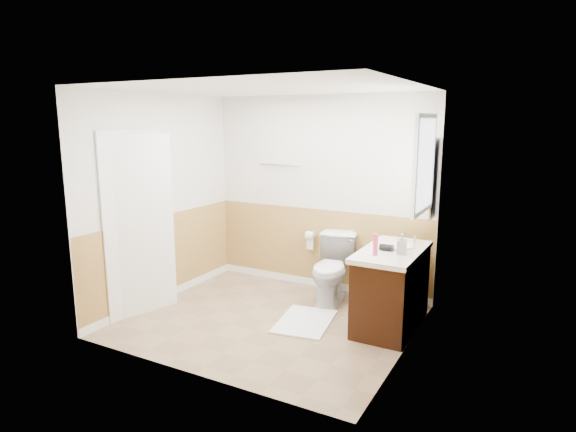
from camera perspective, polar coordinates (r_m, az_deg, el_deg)
The scene contains 32 objects.
floor at distance 5.48m, azimuth -2.21°, elevation -12.23°, with size 3.00×3.00×0.00m, color #8C7051.
ceiling at distance 5.04m, azimuth -2.43°, elevation 14.84°, with size 3.00×3.00×0.00m, color white.
wall_back at distance 6.25m, azimuth 3.78°, elevation 2.63°, with size 3.00×3.00×0.00m, color silver.
wall_front at distance 4.08m, azimuth -11.69°, elevation -2.22°, with size 3.00×3.00×0.00m, color silver.
wall_left at distance 6.01m, azimuth -14.72°, elevation 1.94°, with size 3.00×3.00×0.00m, color silver.
wall_right at distance 4.55m, azimuth 14.16°, elevation -0.93°, with size 3.00×3.00×0.00m, color silver.
wainscot_back at distance 6.40m, azimuth 3.64°, elevation -4.04°, with size 3.00×3.00×0.00m, color #AE8745.
wainscot_front at distance 4.32m, azimuth -11.18°, elevation -11.91°, with size 3.00×3.00×0.00m, color #AE8745.
wainscot_left at distance 6.16m, azimuth -14.29°, elevation -4.97°, with size 2.60×2.60×0.00m, color #AE8745.
wainscot_right at distance 4.76m, azimuth 13.58°, elevation -9.78°, with size 2.60×2.60×0.00m, color #AE8745.
toilet at distance 5.92m, azimuth 5.20°, elevation -6.24°, with size 0.46×0.80×0.82m, color white.
bath_mat at distance 5.44m, azimuth 2.00°, elevation -12.31°, with size 0.55×0.80×0.02m, color white.
vanity_cabinet at distance 5.33m, azimuth 12.09°, elevation -8.57°, with size 0.55×1.10×0.80m, color black.
vanity_knob_left at distance 5.27m, azimuth 8.70°, elevation -6.93°, with size 0.03×0.03×0.03m, color silver.
vanity_knob_right at distance 5.45m, azimuth 9.42°, elevation -6.34°, with size 0.03×0.03×0.03m, color silver.
countertop at distance 5.20m, azimuth 12.18°, elevation -4.14°, with size 0.60×1.15×0.05m, color silver.
sink_basin at distance 5.33m, azimuth 12.75°, elevation -3.41°, with size 0.36×0.36×0.02m, color white.
faucet at distance 5.27m, azimuth 14.66°, elevation -2.99°, with size 0.02×0.02×0.14m, color white.
lotion_bottle at distance 4.92m, azimuth 10.26°, elevation -3.33°, with size 0.05×0.05×0.22m, color #D73764.
soap_dispenser at distance 5.03m, azimuth 13.27°, elevation -3.20°, with size 0.10×0.10×0.21m, color #8D959F.
hair_dryer_body at distance 5.13m, azimuth 11.53°, elevation -3.65°, with size 0.07×0.07×0.14m, color black.
hair_dryer_handle at distance 5.14m, azimuth 11.19°, elevation -3.95°, with size 0.03×0.03×0.07m, color black.
mirror_panel at distance 5.57m, azimuth 16.90°, elevation 4.23°, with size 0.02×0.35×0.90m, color silver.
window_frame at distance 5.05m, azimuth 15.78°, elevation 5.91°, with size 0.04×0.80×1.00m, color white.
window_glass at distance 5.05m, azimuth 15.95°, elevation 5.89°, with size 0.01×0.70×0.90m, color white.
door at distance 5.67m, azimuth -16.96°, elevation -1.10°, with size 0.05×0.80×2.04m, color white.
door_frame at distance 5.72m, azimuth -17.50°, elevation -0.92°, with size 0.02×0.92×2.10m, color white.
door_knob at distance 5.87m, azimuth -14.23°, elevation -1.23°, with size 0.06×0.06×0.06m, color silver.
towel_bar at distance 6.41m, azimuth -0.87°, elevation 6.02°, with size 0.02×0.02×0.62m, color silver.
tp_holder_bar at distance 6.34m, azimuth 2.62°, elevation -2.31°, with size 0.02×0.02×0.14m, color silver.
tp_roll at distance 6.34m, azimuth 2.62°, elevation -2.31°, with size 0.11×0.11×0.10m, color white.
tp_sheet at distance 6.36m, azimuth 2.61°, elevation -3.28°, with size 0.10×0.01×0.16m, color white.
Camera 1 is at (2.57, -4.32, 2.18)m, focal length 30.17 mm.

